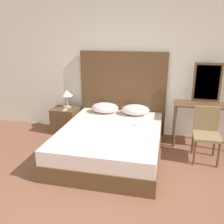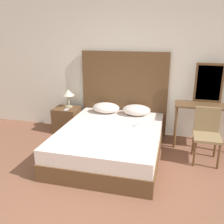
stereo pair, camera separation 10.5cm
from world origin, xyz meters
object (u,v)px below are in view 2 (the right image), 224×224
phone_on_bed (136,125)px  chair (207,131)px  bed (110,142)px  phone_on_nightstand (67,109)px  table_lamp (68,93)px  nightstand (67,120)px  vanity_desk (207,113)px

phone_on_bed → chair: chair is taller
bed → chair: (1.50, 0.24, 0.25)m
phone_on_nightstand → table_lamp: bearing=99.2°
bed → table_lamp: bearing=142.2°
phone_on_bed → nightstand: (-1.51, 0.51, -0.22)m
phone_on_nightstand → chair: (2.57, -0.42, -0.03)m
table_lamp → phone_on_nightstand: 0.34m
phone_on_bed → chair: (1.12, -0.02, 0.00)m
bed → vanity_desk: size_ratio=1.90×
vanity_desk → table_lamp: bearing=177.3°
bed → table_lamp: size_ratio=5.70×
nightstand → vanity_desk: vanity_desk is taller
vanity_desk → chair: 0.52m
chair → bed: bearing=-171.0°
nightstand → chair: size_ratio=0.60×
bed → phone_on_nightstand: bearing=148.2°
phone_on_bed → vanity_desk: size_ratio=0.15×
bed → table_lamp: table_lamp is taller
bed → nightstand: size_ratio=4.06×
vanity_desk → chair: (-0.03, -0.49, -0.16)m
table_lamp → vanity_desk: bearing=-2.7°
bed → phone_on_bed: 0.52m
nightstand → vanity_desk: (2.65, -0.04, 0.38)m
bed → chair: size_ratio=2.44×
nightstand → phone_on_nightstand: size_ratio=3.20×
phone_on_nightstand → nightstand: bearing=118.2°
phone_on_bed → phone_on_nightstand: bearing=164.4°
bed → chair: chair is taller
nightstand → table_lamp: bearing=73.0°
phone_on_bed → table_lamp: table_lamp is taller
nightstand → chair: 2.69m
nightstand → phone_on_nightstand: phone_on_nightstand is taller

